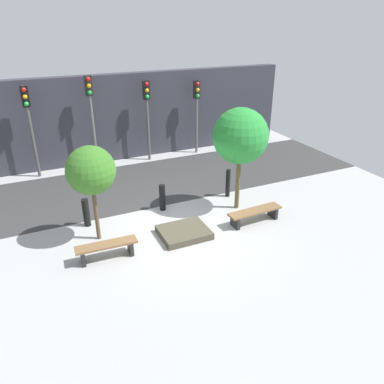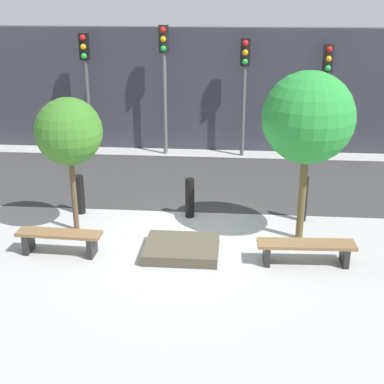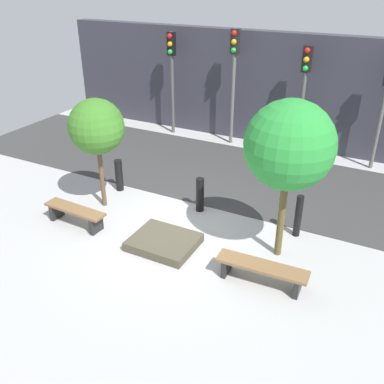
# 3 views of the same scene
# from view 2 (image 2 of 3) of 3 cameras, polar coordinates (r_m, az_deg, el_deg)

# --- Properties ---
(ground_plane) EXTENTS (18.00, 18.00, 0.00)m
(ground_plane) POSITION_cam_2_polar(r_m,az_deg,el_deg) (10.94, -0.79, -5.16)
(ground_plane) COLOR #A6A6A6
(road_strip) EXTENTS (18.00, 4.27, 0.01)m
(road_strip) POSITION_cam_2_polar(r_m,az_deg,el_deg) (14.24, 0.61, 1.22)
(road_strip) COLOR #363636
(road_strip) RESTS_ON ground
(building_facade) EXTENTS (16.20, 0.50, 3.72)m
(building_facade) POSITION_cam_2_polar(r_m,az_deg,el_deg) (16.87, 1.46, 10.87)
(building_facade) COLOR #33333D
(building_facade) RESTS_ON ground
(bench_left) EXTENTS (1.65, 0.45, 0.46)m
(bench_left) POSITION_cam_2_polar(r_m,az_deg,el_deg) (10.58, -13.95, -4.82)
(bench_left) COLOR black
(bench_left) RESTS_ON ground
(bench_right) EXTENTS (1.82, 0.50, 0.43)m
(bench_right) POSITION_cam_2_polar(r_m,az_deg,el_deg) (10.15, 12.06, -5.89)
(bench_right) COLOR black
(bench_right) RESTS_ON ground
(planter_bed) EXTENTS (1.42, 1.18, 0.20)m
(planter_bed) POSITION_cam_2_polar(r_m,az_deg,el_deg) (10.38, -1.11, -6.06)
(planter_bed) COLOR #494435
(planter_bed) RESTS_ON ground
(tree_behind_left_bench) EXTENTS (1.35, 1.35, 2.83)m
(tree_behind_left_bench) POSITION_cam_2_polar(r_m,az_deg,el_deg) (10.95, -13.02, 6.26)
(tree_behind_left_bench) COLOR brown
(tree_behind_left_bench) RESTS_ON ground
(tree_behind_right_bench) EXTENTS (1.77, 1.77, 3.40)m
(tree_behind_right_bench) POSITION_cam_2_polar(r_m,az_deg,el_deg) (10.43, 12.29, 7.69)
(tree_behind_right_bench) COLOR brown
(tree_behind_right_bench) RESTS_ON ground
(bollard_far_left) EXTENTS (0.21, 0.21, 0.90)m
(bollard_far_left) POSITION_cam_2_polar(r_m,az_deg,el_deg) (12.32, -11.87, -0.27)
(bollard_far_left) COLOR black
(bollard_far_left) RESTS_ON ground
(bollard_left) EXTENTS (0.20, 0.20, 0.90)m
(bollard_left) POSITION_cam_2_polar(r_m,az_deg,el_deg) (11.86, -0.24, -0.64)
(bollard_left) COLOR black
(bollard_left) RESTS_ON ground
(bollard_center) EXTENTS (0.16, 0.16, 1.03)m
(bollard_center) POSITION_cam_2_polar(r_m,az_deg,el_deg) (11.90, 11.82, -0.71)
(bollard_center) COLOR black
(bollard_center) RESTS_ON ground
(traffic_light_west) EXTENTS (0.28, 0.27, 3.60)m
(traffic_light_west) POSITION_cam_2_polar(r_m,az_deg,el_deg) (16.58, -11.26, 12.50)
(traffic_light_west) COLOR #4C4C4C
(traffic_light_west) RESTS_ON ground
(traffic_light_mid_west) EXTENTS (0.28, 0.27, 3.83)m
(traffic_light_mid_west) POSITION_cam_2_polar(r_m,az_deg,el_deg) (16.08, -2.99, 13.14)
(traffic_light_mid_west) COLOR #5F5F5F
(traffic_light_mid_west) RESTS_ON ground
(traffic_light_mid_east) EXTENTS (0.28, 0.27, 3.48)m
(traffic_light_mid_east) POSITION_cam_2_polar(r_m,az_deg,el_deg) (15.97, 5.61, 12.21)
(traffic_light_mid_east) COLOR #525252
(traffic_light_mid_east) RESTS_ON ground
(traffic_light_east) EXTENTS (0.28, 0.27, 3.33)m
(traffic_light_east) POSITION_cam_2_polar(r_m,az_deg,el_deg) (16.19, 14.12, 11.45)
(traffic_light_east) COLOR #5C5C5C
(traffic_light_east) RESTS_ON ground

